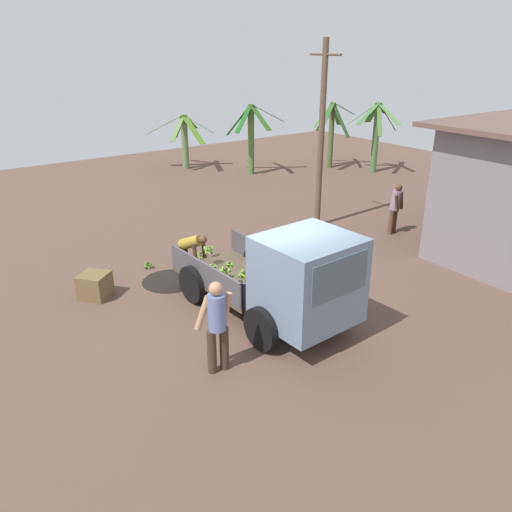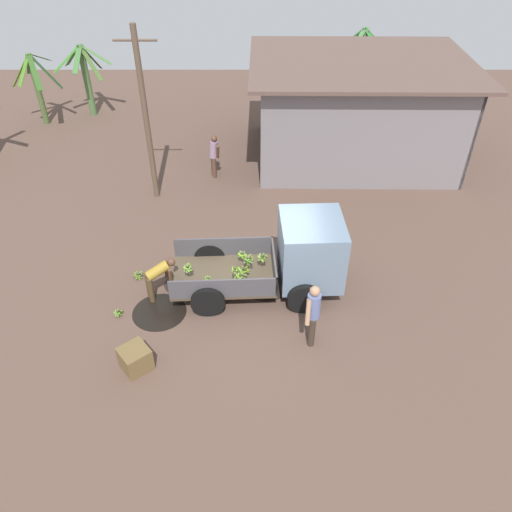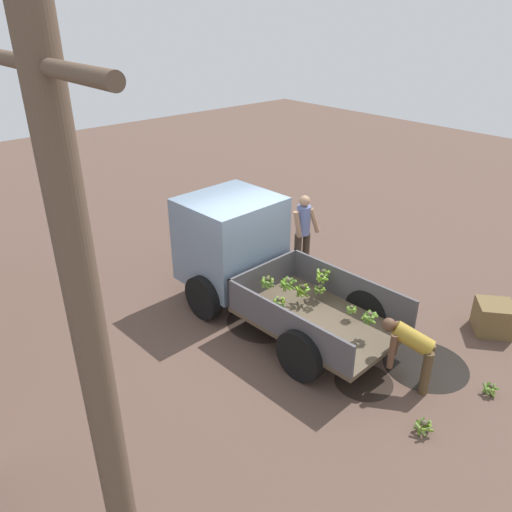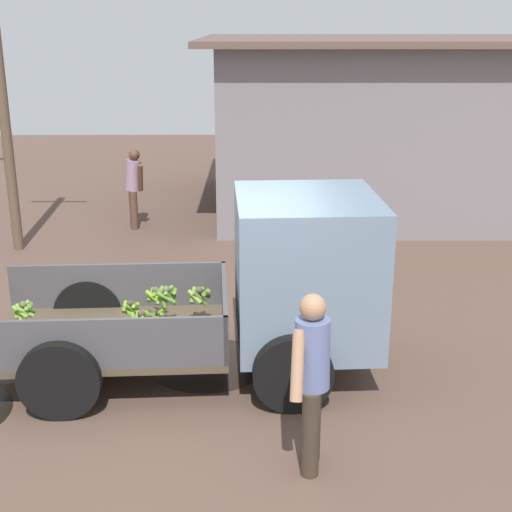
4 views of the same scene
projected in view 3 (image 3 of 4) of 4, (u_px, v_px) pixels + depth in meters
ground at (268, 317)px, 9.51m from camera, size 36.00×36.00×0.00m
mud_patch_0 at (265, 321)px, 9.38m from camera, size 1.44×1.44×0.01m
mud_patch_1 at (425, 365)px, 8.22m from camera, size 1.38×1.38×0.01m
mud_patch_2 at (364, 382)px, 7.86m from camera, size 0.92×0.92×0.01m
cargo_truck at (244, 253)px, 9.50m from camera, size 4.46×2.19×2.10m
utility_pole at (114, 467)px, 2.96m from camera, size 1.25×0.18×5.53m
person_foreground_visitor at (303, 229)px, 10.89m from camera, size 0.40×0.69×1.72m
person_worker_loading at (413, 348)px, 7.50m from camera, size 0.83×0.67×1.11m
banana_bunch_on_ground_0 at (424, 426)px, 6.87m from camera, size 0.26×0.26×0.22m
banana_bunch_on_ground_1 at (490, 389)px, 7.56m from camera, size 0.24×0.24×0.19m
wooden_crate_0 at (493, 318)px, 8.97m from camera, size 0.85×0.85×0.57m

